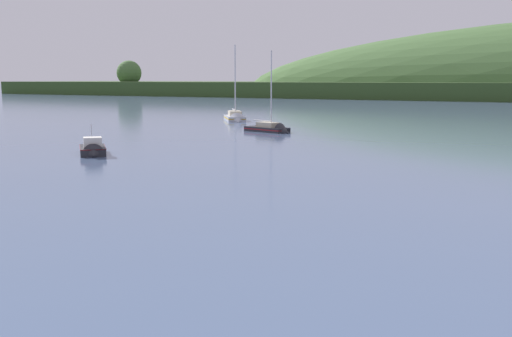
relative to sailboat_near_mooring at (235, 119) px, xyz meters
name	(u,v)px	position (x,y,z in m)	size (l,w,h in m)	color
sailboat_near_mooring	(235,119)	(0.00, 0.00, 0.00)	(6.81, 8.17, 13.08)	#ADB2BC
sailboat_far_left	(272,130)	(13.50, -15.81, 0.01)	(7.02, 4.27, 11.02)	#232328
fishing_boat_moored	(93,151)	(8.79, -43.18, 0.10)	(4.94, 5.11, 3.28)	#232328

